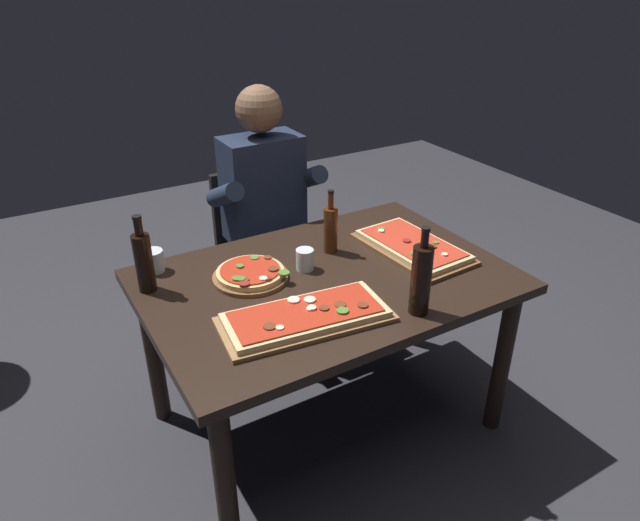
# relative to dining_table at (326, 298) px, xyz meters

# --- Properties ---
(ground_plane) EXTENTS (6.40, 6.40, 0.00)m
(ground_plane) POSITION_rel_dining_table_xyz_m (0.00, 0.00, -0.64)
(ground_plane) COLOR #2D2D33
(dining_table) EXTENTS (1.40, 0.96, 0.74)m
(dining_table) POSITION_rel_dining_table_xyz_m (0.00, 0.00, 0.00)
(dining_table) COLOR black
(dining_table) RESTS_ON ground_plane
(pizza_rectangular_front) EXTENTS (0.62, 0.33, 0.05)m
(pizza_rectangular_front) POSITION_rel_dining_table_xyz_m (-0.22, -0.23, 0.12)
(pizza_rectangular_front) COLOR olive
(pizza_rectangular_front) RESTS_ON dining_table
(pizza_rectangular_left) EXTENTS (0.31, 0.53, 0.05)m
(pizza_rectangular_left) POSITION_rel_dining_table_xyz_m (0.43, 0.01, 0.11)
(pizza_rectangular_left) COLOR brown
(pizza_rectangular_left) RESTS_ON dining_table
(pizza_round_far) EXTENTS (0.29, 0.29, 0.05)m
(pizza_round_far) POSITION_rel_dining_table_xyz_m (-0.26, 0.14, 0.12)
(pizza_round_far) COLOR brown
(pizza_round_far) RESTS_ON dining_table
(wine_bottle_dark) EXTENTS (0.07, 0.07, 0.30)m
(wine_bottle_dark) POSITION_rel_dining_table_xyz_m (-0.63, 0.26, 0.22)
(wine_bottle_dark) COLOR black
(wine_bottle_dark) RESTS_ON dining_table
(oil_bottle_amber) EXTENTS (0.06, 0.06, 0.27)m
(oil_bottle_amber) POSITION_rel_dining_table_xyz_m (0.13, 0.18, 0.20)
(oil_bottle_amber) COLOR #47230F
(oil_bottle_amber) RESTS_ON dining_table
(vinegar_bottle_green) EXTENTS (0.07, 0.07, 0.33)m
(vinegar_bottle_green) POSITION_rel_dining_table_xyz_m (0.15, -0.37, 0.23)
(vinegar_bottle_green) COLOR black
(vinegar_bottle_green) RESTS_ON dining_table
(tumbler_near_camera) EXTENTS (0.08, 0.08, 0.09)m
(tumbler_near_camera) POSITION_rel_dining_table_xyz_m (-0.56, 0.39, 0.13)
(tumbler_near_camera) COLOR silver
(tumbler_near_camera) RESTS_ON dining_table
(tumbler_far_side) EXTENTS (0.07, 0.07, 0.09)m
(tumbler_far_side) POSITION_rel_dining_table_xyz_m (-0.04, 0.10, 0.13)
(tumbler_far_side) COLOR silver
(tumbler_far_side) RESTS_ON dining_table
(diner_chair) EXTENTS (0.44, 0.44, 0.87)m
(diner_chair) POSITION_rel_dining_table_xyz_m (0.10, 0.86, -0.16)
(diner_chair) COLOR black
(diner_chair) RESTS_ON ground_plane
(seated_diner) EXTENTS (0.53, 0.41, 1.33)m
(seated_diner) POSITION_rel_dining_table_xyz_m (0.10, 0.74, 0.10)
(seated_diner) COLOR #23232D
(seated_diner) RESTS_ON ground_plane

